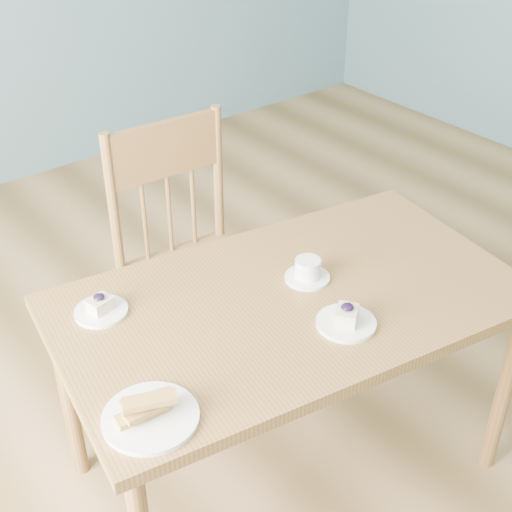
{
  "coord_description": "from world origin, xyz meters",
  "views": [
    {
      "loc": [
        -1.24,
        -1.18,
        1.84
      ],
      "look_at": [
        -0.28,
        0.04,
        0.82
      ],
      "focal_mm": 50.0,
      "sensor_mm": 36.0,
      "label": 1
    }
  ],
  "objects_px": {
    "dining_chair": "(193,264)",
    "coffee_cup": "(308,271)",
    "cheesecake_plate_far": "(101,308)",
    "biscotti_plate": "(150,412)",
    "dining_table": "(290,317)",
    "cheesecake_plate_near": "(346,320)"
  },
  "relations": [
    {
      "from": "cheesecake_plate_near",
      "to": "coffee_cup",
      "type": "xyz_separation_m",
      "value": [
        0.06,
        0.22,
        0.01
      ]
    },
    {
      "from": "dining_table",
      "to": "cheesecake_plate_near",
      "type": "height_order",
      "value": "cheesecake_plate_near"
    },
    {
      "from": "dining_chair",
      "to": "cheesecake_plate_far",
      "type": "relative_size",
      "value": 6.86
    },
    {
      "from": "dining_table",
      "to": "cheesecake_plate_far",
      "type": "distance_m",
      "value": 0.52
    },
    {
      "from": "dining_chair",
      "to": "biscotti_plate",
      "type": "bearing_deg",
      "value": -125.61
    },
    {
      "from": "dining_table",
      "to": "cheesecake_plate_far",
      "type": "height_order",
      "value": "cheesecake_plate_far"
    },
    {
      "from": "dining_table",
      "to": "coffee_cup",
      "type": "distance_m",
      "value": 0.14
    },
    {
      "from": "cheesecake_plate_near",
      "to": "cheesecake_plate_far",
      "type": "relative_size",
      "value": 1.11
    },
    {
      "from": "cheesecake_plate_near",
      "to": "dining_chair",
      "type": "bearing_deg",
      "value": 90.34
    },
    {
      "from": "dining_chair",
      "to": "coffee_cup",
      "type": "distance_m",
      "value": 0.55
    },
    {
      "from": "dining_table",
      "to": "coffee_cup",
      "type": "height_order",
      "value": "coffee_cup"
    },
    {
      "from": "dining_table",
      "to": "cheesecake_plate_far",
      "type": "xyz_separation_m",
      "value": [
        -0.44,
        0.26,
        0.08
      ]
    },
    {
      "from": "cheesecake_plate_near",
      "to": "biscotti_plate",
      "type": "xyz_separation_m",
      "value": [
        -0.57,
        0.03,
        0.0
      ]
    },
    {
      "from": "cheesecake_plate_far",
      "to": "biscotti_plate",
      "type": "height_order",
      "value": "biscotti_plate"
    },
    {
      "from": "coffee_cup",
      "to": "biscotti_plate",
      "type": "height_order",
      "value": "biscotti_plate"
    },
    {
      "from": "dining_chair",
      "to": "coffee_cup",
      "type": "bearing_deg",
      "value": -78.93
    },
    {
      "from": "cheesecake_plate_far",
      "to": "biscotti_plate",
      "type": "relative_size",
      "value": 0.65
    },
    {
      "from": "dining_table",
      "to": "biscotti_plate",
      "type": "relative_size",
      "value": 6.34
    },
    {
      "from": "dining_chair",
      "to": "biscotti_plate",
      "type": "relative_size",
      "value": 4.49
    },
    {
      "from": "dining_table",
      "to": "biscotti_plate",
      "type": "height_order",
      "value": "biscotti_plate"
    },
    {
      "from": "cheesecake_plate_far",
      "to": "cheesecake_plate_near",
      "type": "bearing_deg",
      "value": -42.75
    },
    {
      "from": "dining_chair",
      "to": "cheesecake_plate_far",
      "type": "bearing_deg",
      "value": -145.36
    }
  ]
}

